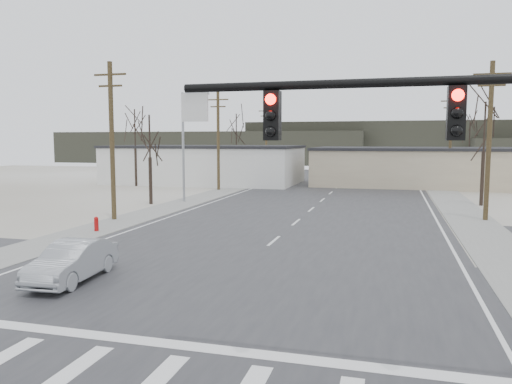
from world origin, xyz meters
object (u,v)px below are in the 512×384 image
at_px(fire_hydrant, 96,224).
at_px(car_far_a, 391,176).
at_px(car_far_b, 355,170).
at_px(sedan_crossing, 72,261).

xyz_separation_m(fire_hydrant, car_far_a, (15.74, 39.51, 0.27)).
relative_size(fire_hydrant, car_far_a, 0.19).
height_order(fire_hydrant, car_far_b, car_far_b).
height_order(fire_hydrant, car_far_a, car_far_a).
relative_size(fire_hydrant, car_far_b, 0.24).
distance_m(sedan_crossing, car_far_b, 61.38).
bearing_deg(fire_hydrant, sedan_crossing, -61.62).
bearing_deg(car_far_b, fire_hydrant, -113.75).
distance_m(fire_hydrant, car_far_b, 53.24).
relative_size(fire_hydrant, sedan_crossing, 0.20).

